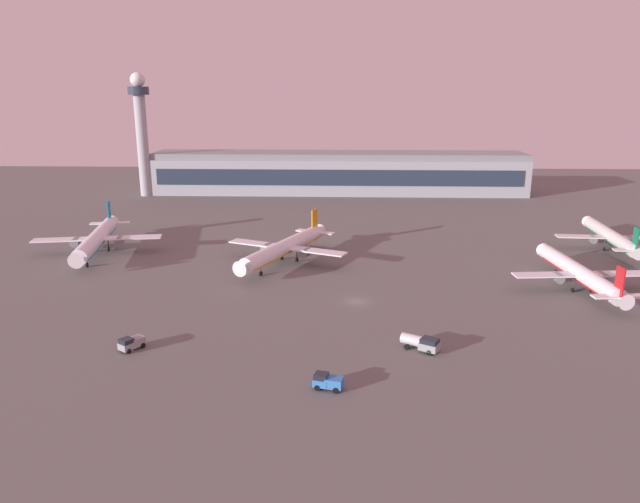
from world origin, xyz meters
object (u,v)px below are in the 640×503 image
airplane_terminal_side (97,239)px  maintenance_van (131,343)px  airplane_near_gate (579,273)px  airplane_mid_apron (285,247)px  control_tower (141,127)px  airplane_taxiway_distant (611,236)px  fuel_truck (421,342)px  baggage_tractor (327,381)px

airplane_terminal_side → maintenance_van: 63.84m
airplane_near_gate → airplane_mid_apron: 66.12m
maintenance_van → control_tower: bearing=-38.2°
maintenance_van → airplane_near_gate: bearing=-123.9°
airplane_mid_apron → airplane_terminal_side: airplane_terminal_side is taller
control_tower → maintenance_van: (44.14, -142.75, -25.80)m
airplane_taxiway_distant → fuel_truck: size_ratio=5.57×
airplane_near_gate → baggage_tractor: 68.70m
airplane_near_gate → airplane_terminal_side: bearing=163.0°
airplane_near_gate → baggage_tractor: bearing=-144.2°
control_tower → maintenance_van: control_tower is taller
airplane_terminal_side → maintenance_van: airplane_terminal_side is taller
airplane_mid_apron → fuel_truck: (26.68, -49.04, -2.52)m
airplane_near_gate → control_tower: bearing=134.4°
airplane_taxiway_distant → fuel_truck: bearing=-128.3°
control_tower → fuel_truck: control_tower is taller
airplane_mid_apron → fuel_truck: airplane_mid_apron is taller
airplane_taxiway_distant → airplane_mid_apron: bearing=-166.0°
airplane_terminal_side → maintenance_van: (28.72, -56.95, -2.83)m
maintenance_van → fuel_truck: bearing=-143.5°
airplane_taxiway_distant → airplane_terminal_side: bearing=-172.5°
airplane_mid_apron → maintenance_van: size_ratio=8.40×
fuel_truck → maintenance_van: size_ratio=1.44×
maintenance_van → airplane_mid_apron: bearing=-77.3°
control_tower → airplane_taxiway_distant: size_ratio=1.31×
airplane_near_gate → fuel_truck: bearing=-144.7°
airplane_mid_apron → baggage_tractor: bearing=124.2°
airplane_taxiway_distant → maintenance_van: airplane_taxiway_distant is taller
airplane_near_gate → baggage_tractor: (-51.94, -44.90, -2.37)m
airplane_mid_apron → baggage_tractor: airplane_mid_apron is taller
fuel_truck → maintenance_van: (-46.99, -1.57, -0.19)m
control_tower → baggage_tractor: size_ratio=10.52×
airplane_near_gate → maintenance_van: (-84.07, -33.12, -2.37)m
fuel_truck → maintenance_van: bearing=-57.7°
control_tower → airplane_terminal_side: size_ratio=1.15×
fuel_truck → baggage_tractor: (-14.86, -13.35, -0.19)m
baggage_tractor → maintenance_van: size_ratio=0.99×
airplane_near_gate → airplane_terminal_side: (-112.79, 23.83, 0.45)m
airplane_taxiway_distant → fuel_truck: (-57.89, -64.57, -2.14)m
airplane_mid_apron → airplane_taxiway_distant: bearing=-146.2°
airplane_near_gate → maintenance_van: 90.39m
airplane_terminal_side → airplane_taxiway_distant: bearing=173.8°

